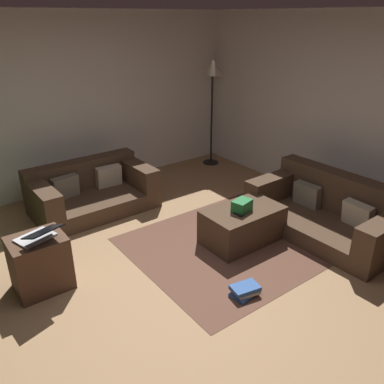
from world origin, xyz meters
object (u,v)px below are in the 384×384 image
tv_remote (238,214)px  couch_left (91,191)px  gift_box (242,206)px  couch_right (328,212)px  side_table (40,263)px  laptop (38,235)px  ottoman (242,225)px  corner_lamp (212,76)px  book_stack (245,290)px

tv_remote → couch_left: bearing=119.1°
gift_box → couch_right: bearing=-22.7°
couch_left → tv_remote: couch_left is taller
tv_remote → side_table: size_ratio=0.28×
side_table → laptop: 0.34m
couch_right → gift_box: couch_right is taller
couch_left → tv_remote: (0.94, -1.98, 0.18)m
ottoman → laptop: bearing=167.8°
couch_left → couch_right: size_ratio=0.90×
tv_remote → laptop: (-2.05, 0.54, 0.18)m
corner_lamp → couch_left: bearing=-170.1°
gift_box → couch_left: bearing=118.0°
tv_remote → laptop: bearing=168.9°
couch_right → book_stack: couch_right is taller
couch_left → laptop: size_ratio=3.47×
couch_left → tv_remote: bearing=114.3°
couch_right → side_table: bearing=71.5°
laptop → corner_lamp: bearing=27.3°
couch_right → gift_box: (-1.06, 0.44, 0.22)m
couch_left → book_stack: size_ratio=5.37×
ottoman → tv_remote: (-0.15, -0.06, 0.22)m
couch_left → book_stack: bearing=97.6°
ottoman → couch_right: bearing=-25.3°
corner_lamp → ottoman: bearing=-121.4°
tv_remote → corner_lamp: bearing=60.4°
tv_remote → corner_lamp: 3.12m
couch_right → laptop: bearing=72.4°
ottoman → gift_box: bearing=-151.7°
ottoman → laptop: 2.29m
book_stack → corner_lamp: bearing=55.9°
couch_right → ottoman: (-1.00, 0.47, -0.06)m
gift_box → tv_remote: 0.12m
gift_box → book_stack: 1.07m
couch_right → couch_left: bearing=40.1°
laptop → ottoman: bearing=-12.2°
book_stack → gift_box: bearing=49.8°
book_stack → side_table: bearing=139.6°
laptop → book_stack: size_ratio=1.55×
laptop → corner_lamp: corner_lamp is taller
ottoman → laptop: size_ratio=2.00×
couch_right → laptop: laptop is taller
ottoman → laptop: laptop is taller
corner_lamp → side_table: bearing=-153.5°
gift_box → laptop: (-2.15, 0.51, 0.12)m
tv_remote → book_stack: (-0.53, -0.71, -0.38)m
couch_right → ottoman: bearing=63.6°
tv_remote → laptop: 2.13m
ottoman → side_table: (-2.22, 0.54, 0.07)m
book_stack → ottoman: bearing=48.5°
gift_box → side_table: (-2.17, 0.57, -0.21)m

